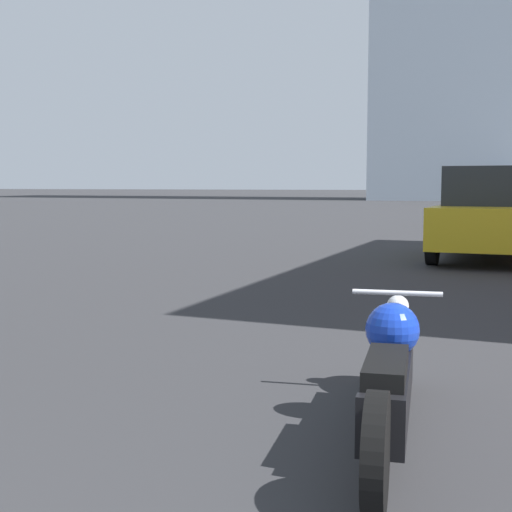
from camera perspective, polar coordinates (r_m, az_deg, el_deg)
The scene contains 4 objects.
motorcycle at distance 4.33m, azimuth 10.63°, elevation -9.34°, with size 0.64×2.55×0.76m.
parked_car_yellow at distance 14.91m, azimuth 17.96°, elevation 3.18°, with size 1.93×4.57×1.83m.
parked_car_green at distance 27.37m, azimuth 19.19°, elevation 3.99°, with size 1.83×4.34×1.60m.
parked_car_red at distance 39.86m, azimuth 19.73°, elevation 4.46°, with size 2.09×4.49×1.65m.
Camera 1 is at (3.36, 0.71, 1.49)m, focal length 50.00 mm.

